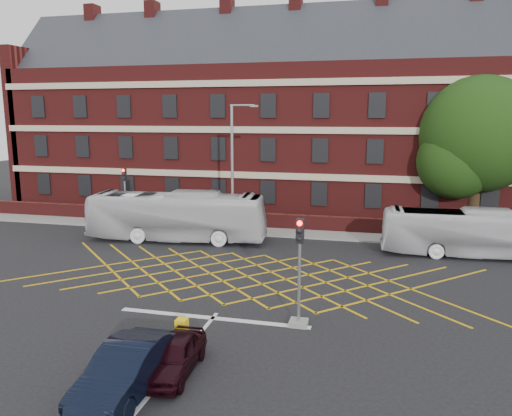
% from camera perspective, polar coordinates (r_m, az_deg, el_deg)
% --- Properties ---
extents(ground, '(120.00, 120.00, 0.00)m').
position_cam_1_polar(ground, '(23.87, -2.24, -9.28)').
color(ground, black).
rests_on(ground, ground).
extents(victorian_building, '(51.00, 12.17, 20.40)m').
position_cam_1_polar(victorian_building, '(43.98, 6.03, 10.15)').
color(victorian_building, '#581716').
rests_on(victorian_building, ground).
extents(boundary_wall, '(56.00, 0.50, 1.10)m').
position_cam_1_polar(boundary_wall, '(35.93, 3.46, -1.59)').
color(boundary_wall, '#521616').
rests_on(boundary_wall, ground).
extents(far_pavement, '(60.00, 3.00, 0.12)m').
position_cam_1_polar(far_pavement, '(35.08, 3.16, -2.71)').
color(far_pavement, slate).
rests_on(far_pavement, ground).
extents(box_junction_hatching, '(8.22, 8.22, 0.02)m').
position_cam_1_polar(box_junction_hatching, '(25.69, -1.00, -7.80)').
color(box_junction_hatching, '#CC990C').
rests_on(box_junction_hatching, ground).
extents(stop_line, '(8.00, 0.30, 0.02)m').
position_cam_1_polar(stop_line, '(20.75, -4.96, -12.42)').
color(stop_line, silver).
rests_on(stop_line, ground).
extents(centre_line, '(0.15, 14.00, 0.02)m').
position_cam_1_polar(centre_line, '(15.43, -13.27, -21.35)').
color(centre_line, silver).
rests_on(centre_line, ground).
extents(bus_left, '(11.81, 3.80, 3.23)m').
position_cam_1_polar(bus_left, '(32.94, -9.05, -0.92)').
color(bus_left, silver).
rests_on(bus_left, ground).
extents(bus_right, '(10.03, 2.67, 2.77)m').
position_cam_1_polar(bus_right, '(31.49, 23.23, -2.62)').
color(bus_right, silver).
rests_on(bus_right, ground).
extents(car_navy, '(1.61, 4.52, 1.49)m').
position_cam_1_polar(car_navy, '(15.85, -14.63, -17.45)').
color(car_navy, black).
rests_on(car_navy, ground).
extents(car_maroon, '(1.56, 3.54, 1.18)m').
position_cam_1_polar(car_maroon, '(16.70, -9.40, -16.28)').
color(car_maroon, black).
rests_on(car_maroon, ground).
extents(deciduous_tree, '(8.23, 8.16, 10.87)m').
position_cam_1_polar(deciduous_tree, '(38.39, 23.99, 6.86)').
color(deciduous_tree, black).
rests_on(deciduous_tree, ground).
extents(traffic_light_near, '(0.70, 0.70, 4.27)m').
position_cam_1_polar(traffic_light_near, '(19.47, 4.96, -8.46)').
color(traffic_light_near, slate).
rests_on(traffic_light_near, ground).
extents(traffic_light_far, '(0.70, 0.70, 4.27)m').
position_cam_1_polar(traffic_light_far, '(38.34, -14.69, 0.70)').
color(traffic_light_far, slate).
rests_on(traffic_light_far, ground).
extents(street_lamp, '(2.25, 1.00, 8.78)m').
position_cam_1_polar(street_lamp, '(33.09, -2.59, 1.70)').
color(street_lamp, slate).
rests_on(street_lamp, ground).
extents(direction_signs, '(1.10, 0.16, 2.20)m').
position_cam_1_polar(direction_signs, '(39.20, -15.38, 0.30)').
color(direction_signs, gray).
rests_on(direction_signs, ground).
extents(utility_cabinet, '(0.40, 0.42, 0.80)m').
position_cam_1_polar(utility_cabinet, '(18.92, -8.47, -13.56)').
color(utility_cabinet, yellow).
rests_on(utility_cabinet, ground).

